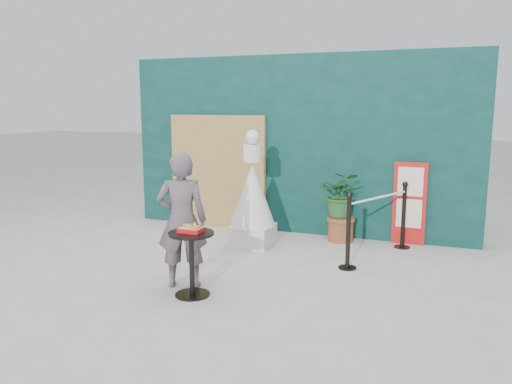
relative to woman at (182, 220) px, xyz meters
name	(u,v)px	position (x,y,z in m)	size (l,w,h in m)	color
ground	(219,292)	(0.50, -0.03, -0.82)	(60.00, 60.00, 0.00)	#ADAAA5
back_wall	(297,145)	(0.50, 3.12, 0.68)	(6.00, 0.30, 3.00)	#0A2D2B
bamboo_fence	(218,172)	(-0.90, 2.91, 0.18)	(1.80, 0.08, 2.00)	tan
woman	(182,220)	(0.00, 0.00, 0.00)	(0.60, 0.39, 1.63)	#63555C
menu_board	(409,204)	(2.40, 2.92, -0.17)	(0.50, 0.07, 1.30)	red
statue	(253,199)	(0.14, 1.96, -0.08)	(0.70, 0.70, 1.80)	silver
cafe_table	(192,254)	(0.25, -0.24, -0.32)	(0.52, 0.52, 0.75)	black
food_basket	(191,229)	(0.25, -0.23, -0.03)	(0.26, 0.19, 0.11)	red
planter	(342,201)	(1.37, 2.72, -0.16)	(0.67, 0.58, 1.13)	brown
stanchion_barrier	(378,224)	(2.04, 2.02, -0.32)	(0.84, 1.54, 1.03)	black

